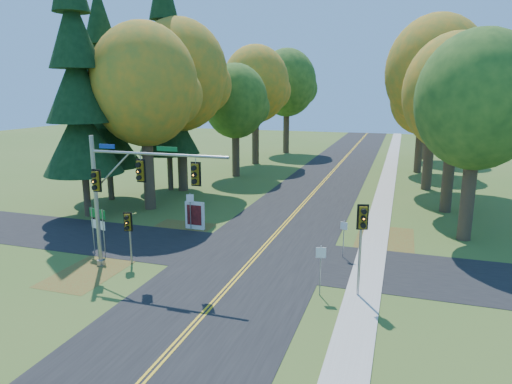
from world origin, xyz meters
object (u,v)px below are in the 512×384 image
(east_signal_pole, at_px, (362,227))
(info_kiosk, at_px, (195,216))
(traffic_mast, at_px, (126,186))
(route_sign_cluster, at_px, (98,222))

(east_signal_pole, relative_size, info_kiosk, 2.31)
(traffic_mast, xyz_separation_m, east_signal_pole, (11.63, 0.33, -1.16))
(traffic_mast, bearing_deg, east_signal_pole, 1.87)
(traffic_mast, bearing_deg, info_kiosk, 89.37)
(east_signal_pole, bearing_deg, traffic_mast, 166.76)
(traffic_mast, height_order, route_sign_cluster, traffic_mast)
(route_sign_cluster, xyz_separation_m, info_kiosk, (2.99, 6.19, -1.01))
(east_signal_pole, distance_m, info_kiosk, 13.79)
(traffic_mast, relative_size, east_signal_pole, 1.75)
(traffic_mast, relative_size, info_kiosk, 4.06)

